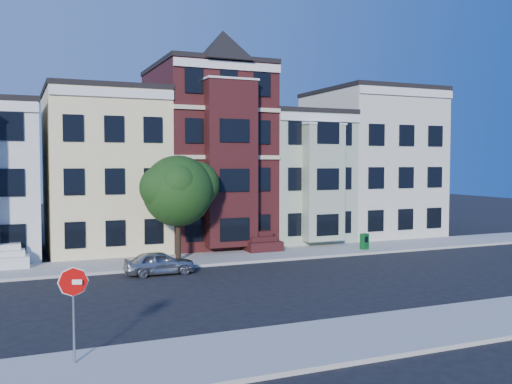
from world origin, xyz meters
name	(u,v)px	position (x,y,z in m)	size (l,w,h in m)	color
ground	(303,284)	(0.00, 0.00, 0.00)	(120.00, 120.00, 0.00)	black
far_sidewalk	(241,257)	(0.00, 8.00, 0.07)	(60.00, 4.00, 0.15)	#9E9B93
near_sidewalk	(414,329)	(0.00, -8.00, 0.07)	(60.00, 4.00, 0.15)	#9E9B93
house_yellow	(103,173)	(-7.00, 14.50, 5.00)	(7.00, 9.00, 10.00)	beige
house_brown	(206,158)	(0.00, 14.50, 6.00)	(7.00, 9.00, 12.00)	#371212
house_green	(290,178)	(6.50, 14.50, 4.50)	(6.00, 9.00, 9.00)	#A1B093
house_cream	(370,165)	(13.50, 14.50, 5.50)	(8.00, 9.00, 11.00)	beige
street_tree	(178,196)	(-3.86, 7.79, 3.81)	(6.30, 6.30, 7.32)	#224419
parked_car	(160,263)	(-5.63, 4.90, 0.60)	(1.42, 3.54, 1.21)	#A5A7AC
newspaper_box	(364,241)	(8.14, 7.14, 0.65)	(0.45, 0.40, 1.00)	#0C521E
stop_sign	(74,309)	(-10.88, -7.14, 1.66)	(0.83, 0.12, 3.03)	#BE0907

